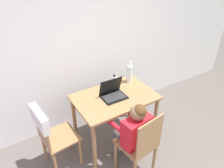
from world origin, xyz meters
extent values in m
cube|color=white|center=(0.00, 2.23, 1.25)|extent=(6.40, 0.05, 2.50)
cube|color=olive|center=(0.03, 1.54, 0.74)|extent=(1.07, 0.71, 0.03)
cylinder|color=olive|center=(-0.45, 1.24, 0.36)|extent=(0.05, 0.05, 0.72)
cylinder|color=olive|center=(0.52, 1.24, 0.36)|extent=(0.05, 0.05, 0.72)
cylinder|color=olive|center=(-0.45, 1.85, 0.36)|extent=(0.05, 0.05, 0.72)
cylinder|color=olive|center=(0.52, 1.85, 0.36)|extent=(0.05, 0.05, 0.72)
cube|color=olive|center=(-0.04, 0.96, 0.45)|extent=(0.45, 0.45, 0.02)
cube|color=olive|center=(-0.01, 0.77, 0.69)|extent=(0.38, 0.07, 0.47)
cylinder|color=olive|center=(0.11, 1.15, 0.22)|extent=(0.04, 0.04, 0.44)
cylinder|color=olive|center=(-0.23, 1.11, 0.22)|extent=(0.04, 0.04, 0.44)
cylinder|color=olive|center=(0.15, 0.81, 0.22)|extent=(0.04, 0.04, 0.44)
cube|color=olive|center=(-0.77, 1.53, 0.45)|extent=(0.43, 0.43, 0.02)
cube|color=olive|center=(-0.96, 1.51, 0.69)|extent=(0.05, 0.38, 0.47)
cylinder|color=olive|center=(-0.58, 1.37, 0.22)|extent=(0.04, 0.04, 0.44)
cylinder|color=olive|center=(-0.61, 1.71, 0.22)|extent=(0.04, 0.04, 0.44)
cylinder|color=olive|center=(-0.92, 1.34, 0.22)|extent=(0.04, 0.04, 0.44)
cylinder|color=olive|center=(-0.95, 1.68, 0.22)|extent=(0.04, 0.04, 0.44)
cube|color=beige|center=(-0.96, 1.51, 0.84)|extent=(0.11, 0.40, 0.20)
cube|color=red|center=(-0.04, 0.96, 0.64)|extent=(0.37, 0.22, 0.36)
sphere|color=#936B4C|center=(-0.04, 0.96, 0.92)|extent=(0.18, 0.18, 0.18)
sphere|color=#4C3319|center=(-0.03, 0.94, 0.94)|extent=(0.16, 0.16, 0.16)
cylinder|color=#4C4742|center=(0.02, 1.11, 0.47)|extent=(0.13, 0.29, 0.09)
cylinder|color=#4C4742|center=(-0.13, 1.09, 0.47)|extent=(0.13, 0.29, 0.09)
cylinder|color=#4C4742|center=(0.01, 1.25, 0.23)|extent=(0.08, 0.08, 0.46)
cylinder|color=#4C4742|center=(-0.15, 1.23, 0.23)|extent=(0.08, 0.08, 0.46)
cylinder|color=red|center=(0.09, 1.19, 0.66)|extent=(0.09, 0.25, 0.06)
cylinder|color=red|center=(-0.21, 1.15, 0.66)|extent=(0.09, 0.25, 0.06)
cube|color=black|center=(0.01, 1.53, 0.76)|extent=(0.32, 0.25, 0.01)
cube|color=#2D2D2D|center=(0.01, 1.53, 0.77)|extent=(0.28, 0.18, 0.00)
cube|color=black|center=(0.01, 1.61, 0.88)|extent=(0.32, 0.08, 0.24)
cube|color=silver|center=(0.01, 1.62, 0.88)|extent=(0.29, 0.07, 0.21)
cylinder|color=silver|center=(0.42, 1.75, 0.88)|extent=(0.08, 0.08, 0.25)
cylinder|color=#3D7A38|center=(0.43, 1.76, 0.91)|extent=(0.01, 0.01, 0.22)
sphere|color=white|center=(0.43, 1.76, 1.02)|extent=(0.03, 0.03, 0.03)
cylinder|color=#3D7A38|center=(0.40, 1.77, 0.90)|extent=(0.01, 0.01, 0.19)
sphere|color=white|center=(0.40, 1.77, 1.00)|extent=(0.04, 0.04, 0.04)
cylinder|color=#3D7A38|center=(0.41, 1.74, 0.94)|extent=(0.01, 0.01, 0.27)
sphere|color=white|center=(0.41, 1.74, 1.08)|extent=(0.04, 0.04, 0.04)
cylinder|color=silver|center=(0.12, 1.69, 0.86)|extent=(0.07, 0.07, 0.21)
cylinder|color=#262628|center=(0.12, 1.69, 0.97)|extent=(0.04, 0.04, 0.02)
camera|label=1|loc=(-1.24, -0.46, 2.40)|focal=35.00mm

